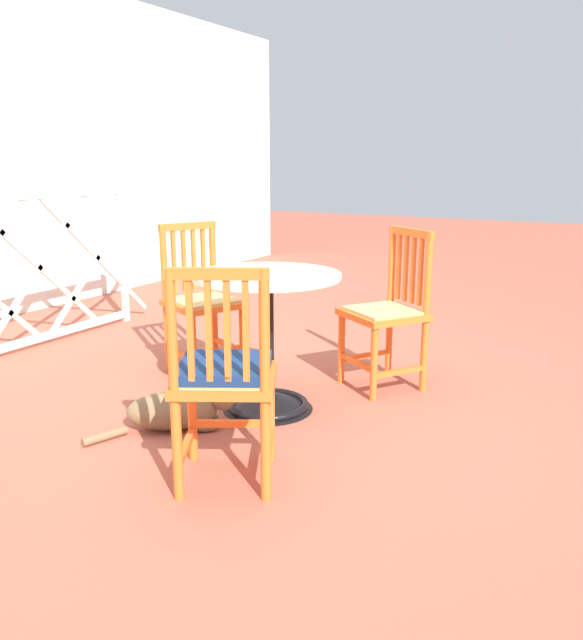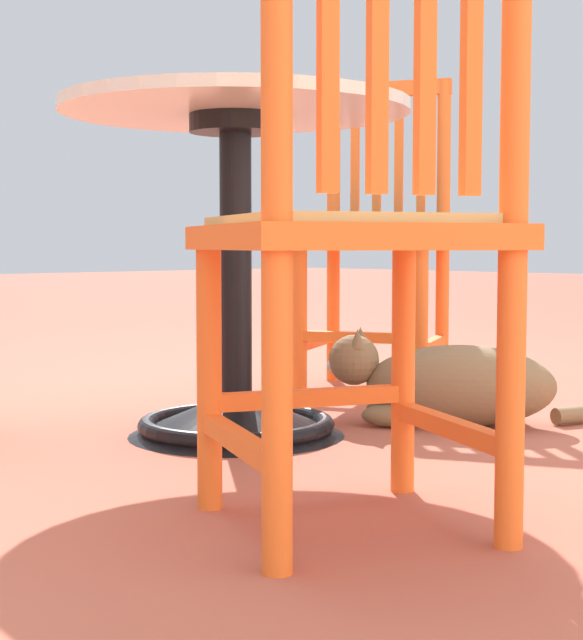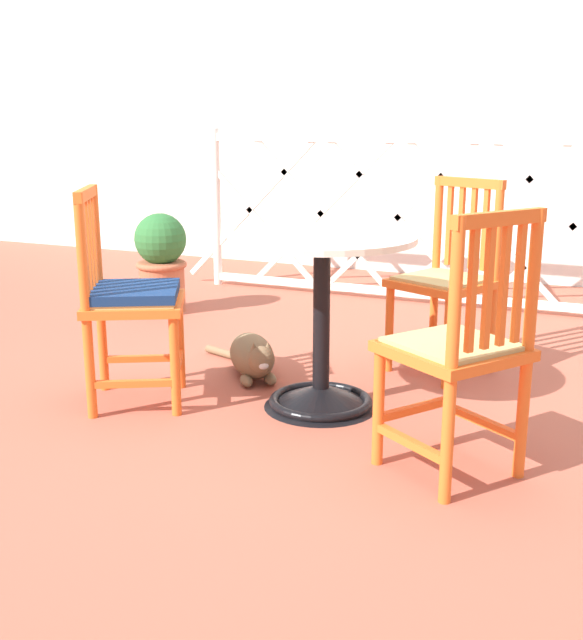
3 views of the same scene
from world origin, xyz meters
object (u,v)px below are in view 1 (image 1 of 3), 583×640
object	(u,v)px
orange_chair_facing_out	(201,303)
orange_chair_at_corner	(387,314)
orange_chair_by_planter	(224,378)
tabby_cat	(180,411)
cafe_table	(267,357)

from	to	relation	value
orange_chair_facing_out	orange_chair_at_corner	distance (m)	1.14
orange_chair_by_planter	tabby_cat	world-z (taller)	orange_chair_by_planter
cafe_table	orange_chair_at_corner	xyz separation A→B (m)	(0.65, -0.41, 0.15)
orange_chair_facing_out	orange_chair_by_planter	size ratio (longest dim) A/B	1.00
orange_chair_facing_out	orange_chair_by_planter	world-z (taller)	same
orange_chair_facing_out	orange_chair_at_corner	bearing A→B (deg)	-75.03
orange_chair_by_planter	orange_chair_at_corner	xyz separation A→B (m)	(1.40, -0.14, -0.01)
tabby_cat	orange_chair_at_corner	bearing A→B (deg)	-30.62
orange_chair_facing_out	orange_chair_at_corner	xyz separation A→B (m)	(0.29, -1.10, 0.00)
orange_chair_facing_out	orange_chair_by_planter	bearing A→B (deg)	-139.01
orange_chair_by_planter	tabby_cat	size ratio (longest dim) A/B	1.55
tabby_cat	cafe_table	bearing A→B (deg)	-28.35
orange_chair_at_corner	tabby_cat	xyz separation A→B (m)	(-1.09, 0.64, -0.34)
cafe_table	tabby_cat	size ratio (longest dim) A/B	1.29
orange_chair_facing_out	orange_chair_at_corner	size ratio (longest dim) A/B	1.00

